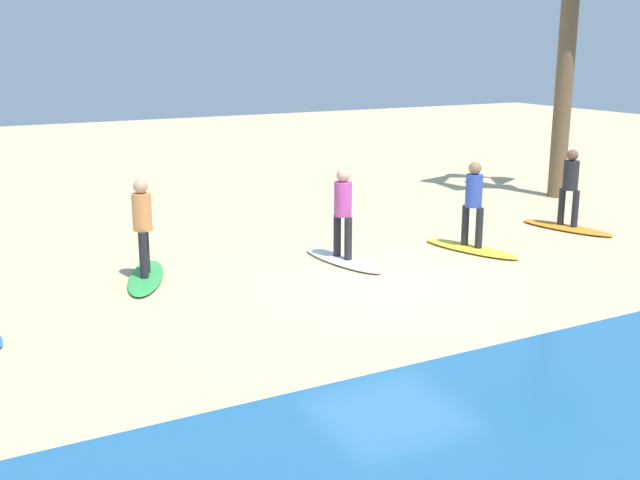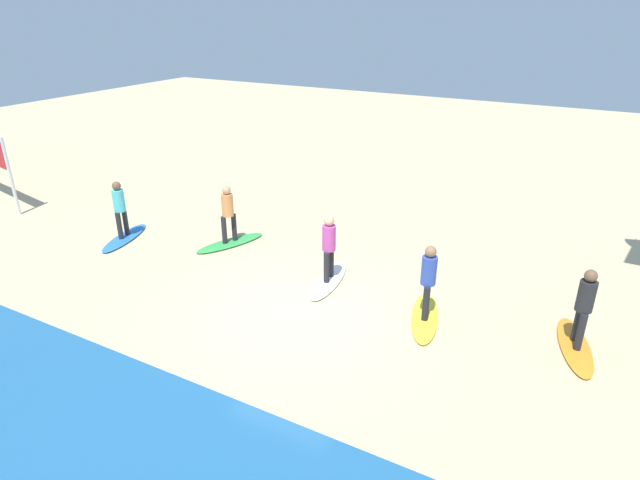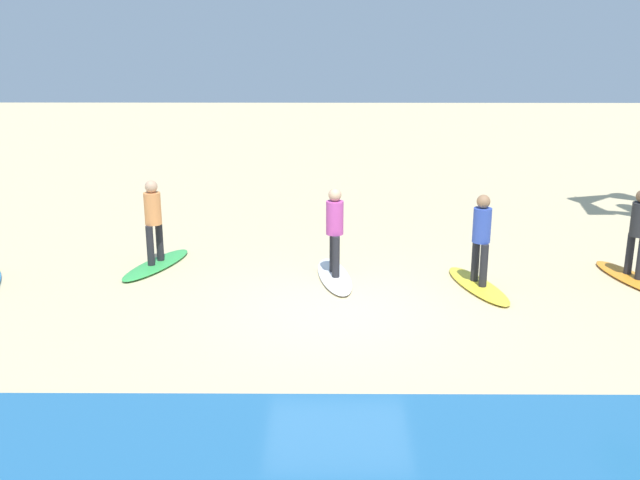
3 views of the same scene
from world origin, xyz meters
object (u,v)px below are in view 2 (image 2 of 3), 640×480
at_px(surfer_yellow, 428,277).
at_px(surfboard_blue, 125,238).
at_px(surfer_orange, 585,303).
at_px(surfboard_yellow, 425,317).
at_px(surfboard_white, 329,280).
at_px(surfer_blue, 120,205).
at_px(surfboard_green, 230,243).
at_px(surfer_white, 329,243).
at_px(surfboard_orange, 575,346).
at_px(surfer_green, 228,210).

xyz_separation_m(surfer_yellow, surfboard_blue, (8.96, 0.03, -0.99)).
relative_size(surfer_orange, surfboard_yellow, 0.78).
xyz_separation_m(surfboard_white, surfer_blue, (6.37, 0.52, 0.99)).
bearing_deg(surfboard_green, surfer_white, 101.18).
bearing_deg(surfer_yellow, surfboard_orange, -172.29).
bearing_deg(surfer_blue, surfer_white, -175.36).
relative_size(surfboard_orange, surfer_orange, 1.28).
xyz_separation_m(surfboard_green, surfer_blue, (2.89, 1.17, 0.99)).
distance_m(surfboard_green, surfboard_blue, 3.12).
relative_size(surfer_yellow, surfer_white, 1.00).
xyz_separation_m(surfer_orange, surfer_blue, (11.91, 0.43, 0.00)).
bearing_deg(surfer_green, surfer_white, 169.43).
bearing_deg(surfboard_blue, surfer_white, 78.87).
relative_size(surfboard_green, surfer_green, 1.28).
bearing_deg(surfboard_white, surfboard_blue, -93.52).
xyz_separation_m(surfboard_yellow, surfboard_white, (2.59, -0.49, 0.00)).
relative_size(surfer_orange, surfer_white, 1.00).
bearing_deg(surfboard_blue, surfboard_yellow, 74.42).
xyz_separation_m(surfboard_yellow, surfer_blue, (8.96, 0.03, 0.99)).
xyz_separation_m(surfboard_white, surfboard_green, (3.48, -0.65, 0.00)).
height_order(surfboard_orange, surfboard_blue, same).
distance_m(surfboard_green, surfer_green, 0.99).
relative_size(surfboard_white, surfer_white, 1.28).
bearing_deg(surfboard_yellow, surfer_orange, 81.60).
height_order(surfboard_white, surfboard_blue, same).
relative_size(surfboard_orange, surfer_white, 1.28).
height_order(surfer_yellow, surfer_blue, same).
bearing_deg(surfer_green, surfer_blue, 21.95).
relative_size(surfboard_blue, surfer_blue, 1.28).
distance_m(surfer_yellow, surfer_white, 2.64).
relative_size(surfboard_yellow, surfer_green, 1.28).
relative_size(surfboard_white, surfboard_blue, 1.00).
bearing_deg(surfboard_blue, surfer_green, 96.18).
height_order(surfboard_blue, surfer_blue, surfer_blue).
height_order(surfboard_orange, surfer_yellow, surfer_yellow).
xyz_separation_m(surfer_yellow, surfboard_white, (2.59, -0.49, -0.99)).
distance_m(surfboard_yellow, surfboard_blue, 8.96).
xyz_separation_m(surfer_orange, surfboard_yellow, (2.94, 0.40, -0.99)).
xyz_separation_m(surfboard_orange, surfboard_white, (5.53, -0.09, 0.00)).
distance_m(surfboard_white, surfer_blue, 6.47).
bearing_deg(surfboard_green, surfboard_blue, -46.30).
bearing_deg(surfboard_blue, surfer_blue, 74.23).
xyz_separation_m(surfboard_orange, surfer_green, (9.01, -0.74, 0.99)).
bearing_deg(surfboard_green, surfer_orange, 107.07).
relative_size(surfer_orange, surfboard_white, 0.78).
bearing_deg(surfboard_white, surfboard_green, -108.73).
bearing_deg(surfboard_white, surfer_white, 81.85).
relative_size(surfer_white, surfboard_green, 0.78).
relative_size(surfer_orange, surfer_yellow, 1.00).
bearing_deg(surfer_orange, surfboard_blue, 2.06).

